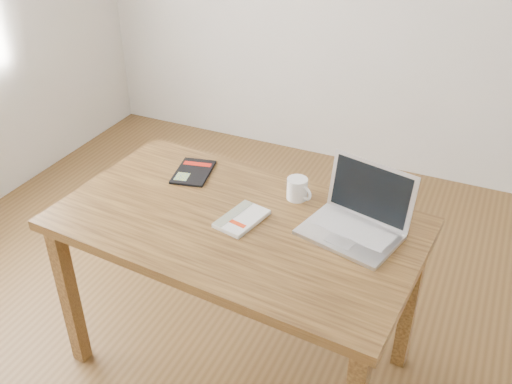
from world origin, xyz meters
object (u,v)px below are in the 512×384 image
at_px(black_guidebook, 193,172).
at_px(coffee_mug, 298,189).
at_px(white_guidebook, 242,219).
at_px(laptop, 357,219).
at_px(desk, 237,239).

height_order(black_guidebook, coffee_mug, coffee_mug).
distance_m(white_guidebook, coffee_mug, 0.27).
bearing_deg(black_guidebook, laptop, -20.88).
height_order(desk, black_guidebook, black_guidebook).
xyz_separation_m(white_guidebook, laptop, (0.40, 0.12, 0.04)).
bearing_deg(desk, black_guidebook, 148.68).
bearing_deg(laptop, white_guidebook, -149.49).
bearing_deg(desk, coffee_mug, 61.12).
relative_size(laptop, coffee_mug, 3.45).
distance_m(white_guidebook, laptop, 0.42).
distance_m(black_guidebook, laptop, 0.75).
distance_m(desk, coffee_mug, 0.31).
height_order(laptop, coffee_mug, laptop).
relative_size(black_guidebook, laptop, 0.61).
relative_size(desk, black_guidebook, 5.88).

